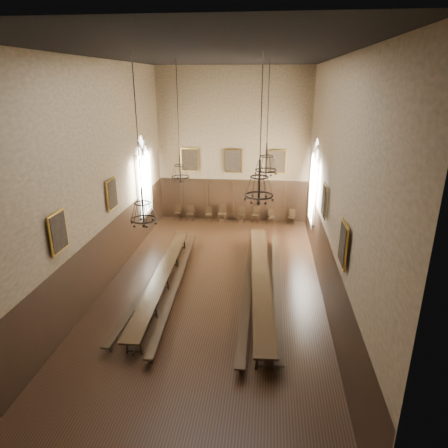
% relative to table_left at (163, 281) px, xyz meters
% --- Properties ---
extents(floor, '(9.00, 18.00, 0.02)m').
position_rel_table_left_xyz_m(floor, '(2.06, 0.21, -0.37)').
color(floor, black).
rests_on(floor, ground).
extents(ceiling, '(9.00, 18.00, 0.02)m').
position_rel_table_left_xyz_m(ceiling, '(2.06, 0.21, 8.65)').
color(ceiling, black).
rests_on(ceiling, ground).
extents(wall_back, '(9.00, 0.02, 9.00)m').
position_rel_table_left_xyz_m(wall_back, '(2.06, 9.22, 4.14)').
color(wall_back, '#8B7256').
rests_on(wall_back, ground).
extents(wall_front, '(9.00, 0.02, 9.00)m').
position_rel_table_left_xyz_m(wall_front, '(2.06, -8.80, 4.14)').
color(wall_front, '#8B7256').
rests_on(wall_front, ground).
extents(wall_left, '(0.02, 18.00, 9.00)m').
position_rel_table_left_xyz_m(wall_left, '(-2.45, 0.21, 4.14)').
color(wall_left, '#8B7256').
rests_on(wall_left, ground).
extents(wall_right, '(0.02, 18.00, 9.00)m').
position_rel_table_left_xyz_m(wall_right, '(6.57, 0.21, 4.14)').
color(wall_right, '#8B7256').
rests_on(wall_right, ground).
extents(wainscot_panelling, '(9.00, 18.00, 2.50)m').
position_rel_table_left_xyz_m(wainscot_panelling, '(2.06, 0.21, 0.89)').
color(wainscot_panelling, black).
rests_on(wainscot_panelling, floor).
extents(table_left, '(1.05, 9.35, 0.73)m').
position_rel_table_left_xyz_m(table_left, '(0.00, 0.00, 0.00)').
color(table_left, black).
rests_on(table_left, floor).
extents(table_right, '(1.30, 10.35, 0.81)m').
position_rel_table_left_xyz_m(table_right, '(4.04, 0.18, 0.04)').
color(table_right, black).
rests_on(table_right, floor).
extents(bench_left_outer, '(0.74, 9.82, 0.44)m').
position_rel_table_left_xyz_m(bench_left_outer, '(-0.41, 0.33, -0.08)').
color(bench_left_outer, black).
rests_on(bench_left_outer, floor).
extents(bench_left_inner, '(0.83, 10.01, 0.45)m').
position_rel_table_left_xyz_m(bench_left_inner, '(0.59, 0.04, -0.08)').
color(bench_left_inner, black).
rests_on(bench_left_inner, floor).
extents(bench_right_inner, '(0.41, 10.50, 0.47)m').
position_rel_table_left_xyz_m(bench_right_inner, '(3.54, 0.15, -0.06)').
color(bench_right_inner, black).
rests_on(bench_right_inner, floor).
extents(bench_right_outer, '(0.35, 10.36, 0.47)m').
position_rel_table_left_xyz_m(bench_right_outer, '(4.69, 0.38, -0.07)').
color(bench_right_outer, black).
rests_on(bench_right_outer, floor).
extents(chair_0, '(0.44, 0.44, 0.91)m').
position_rel_table_left_xyz_m(chair_0, '(-1.33, 8.76, -0.09)').
color(chair_0, black).
rests_on(chair_0, floor).
extents(chair_1, '(0.45, 0.45, 0.92)m').
position_rel_table_left_xyz_m(chair_1, '(-0.53, 8.69, -0.09)').
color(chair_1, black).
rests_on(chair_1, floor).
extents(chair_2, '(0.42, 0.42, 0.86)m').
position_rel_table_left_xyz_m(chair_2, '(0.62, 8.70, -0.11)').
color(chair_2, black).
rests_on(chair_2, floor).
extents(chair_3, '(0.45, 0.45, 1.00)m').
position_rel_table_left_xyz_m(chair_3, '(1.44, 8.78, -0.06)').
color(chair_3, black).
rests_on(chair_3, floor).
extents(chair_4, '(0.45, 0.45, 0.94)m').
position_rel_table_left_xyz_m(chair_4, '(2.63, 8.77, -0.08)').
color(chair_4, black).
rests_on(chair_4, floor).
extents(chair_5, '(0.50, 0.50, 0.94)m').
position_rel_table_left_xyz_m(chair_5, '(3.49, 8.81, -0.08)').
color(chair_5, black).
rests_on(chair_5, floor).
extents(chair_6, '(0.44, 0.44, 0.86)m').
position_rel_table_left_xyz_m(chair_6, '(4.46, 8.74, -0.10)').
color(chair_6, black).
rests_on(chair_6, floor).
extents(chair_7, '(0.50, 0.50, 0.92)m').
position_rel_table_left_xyz_m(chair_7, '(5.66, 8.71, -0.09)').
color(chair_7, black).
rests_on(chair_7, floor).
extents(chandelier_back_left, '(0.78, 0.78, 4.89)m').
position_rel_table_left_xyz_m(chandelier_back_left, '(0.38, 2.32, 4.24)').
color(chandelier_back_left, black).
rests_on(chandelier_back_left, ceiling).
extents(chandelier_back_right, '(0.93, 0.93, 4.61)m').
position_rel_table_left_xyz_m(chandelier_back_right, '(4.07, 2.66, 4.48)').
color(chandelier_back_right, black).
rests_on(chandelier_back_right, ceiling).
extents(chandelier_front_left, '(0.88, 0.88, 5.33)m').
position_rel_table_left_xyz_m(chandelier_front_left, '(0.10, -2.15, 3.81)').
color(chandelier_front_left, black).
rests_on(chandelier_front_left, ceiling).
extents(chandelier_front_right, '(0.92, 0.92, 4.38)m').
position_rel_table_left_xyz_m(chandelier_front_right, '(3.91, -2.17, 4.69)').
color(chandelier_front_right, black).
rests_on(chandelier_front_right, ceiling).
extents(portrait_back_0, '(1.10, 0.12, 1.40)m').
position_rel_table_left_xyz_m(portrait_back_0, '(-0.54, 9.09, 3.34)').
color(portrait_back_0, '#B6862B').
rests_on(portrait_back_0, wall_back).
extents(portrait_back_1, '(1.10, 0.12, 1.40)m').
position_rel_table_left_xyz_m(portrait_back_1, '(2.06, 9.09, 3.34)').
color(portrait_back_1, '#B6862B').
rests_on(portrait_back_1, wall_back).
extents(portrait_back_2, '(1.10, 0.12, 1.40)m').
position_rel_table_left_xyz_m(portrait_back_2, '(4.66, 9.09, 3.34)').
color(portrait_back_2, '#B6862B').
rests_on(portrait_back_2, wall_back).
extents(portrait_left_0, '(0.12, 1.00, 1.30)m').
position_rel_table_left_xyz_m(portrait_left_0, '(-2.32, 1.21, 3.34)').
color(portrait_left_0, '#B6862B').
rests_on(portrait_left_0, wall_left).
extents(portrait_left_1, '(0.12, 1.00, 1.30)m').
position_rel_table_left_xyz_m(portrait_left_1, '(-2.32, -3.29, 3.34)').
color(portrait_left_1, '#B6862B').
rests_on(portrait_left_1, wall_left).
extents(portrait_right_0, '(0.12, 1.00, 1.30)m').
position_rel_table_left_xyz_m(portrait_right_0, '(6.44, 1.21, 3.34)').
color(portrait_right_0, '#B6862B').
rests_on(portrait_right_0, wall_right).
extents(portrait_right_1, '(0.12, 1.00, 1.30)m').
position_rel_table_left_xyz_m(portrait_right_1, '(6.44, -3.29, 3.34)').
color(portrait_right_1, '#B6862B').
rests_on(portrait_right_1, wall_right).
extents(window_right, '(0.20, 2.20, 4.60)m').
position_rel_table_left_xyz_m(window_right, '(6.49, 5.71, 3.04)').
color(window_right, white).
rests_on(window_right, wall_right).
extents(window_left, '(0.20, 2.20, 4.60)m').
position_rel_table_left_xyz_m(window_left, '(-2.37, 5.71, 3.04)').
color(window_left, white).
rests_on(window_left, wall_left).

